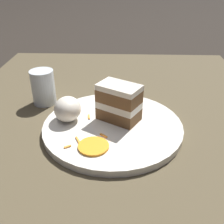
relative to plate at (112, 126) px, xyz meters
name	(u,v)px	position (x,y,z in m)	size (l,w,h in m)	color
ground_plane	(114,129)	(-0.06, 0.00, -0.05)	(6.00, 6.00, 0.00)	black
dining_table	(114,123)	(-0.06, 0.00, -0.03)	(1.00, 0.83, 0.04)	#4C422D
plate	(112,126)	(0.00, 0.00, 0.00)	(0.31, 0.31, 0.02)	silver
cake_slice	(119,103)	(-0.02, 0.01, 0.05)	(0.09, 0.11, 0.08)	brown
cream_dollop	(68,109)	(-0.01, -0.10, 0.04)	(0.07, 0.06, 0.05)	silver
orange_garnish	(94,146)	(0.09, -0.03, 0.01)	(0.06, 0.06, 0.00)	orange
carrot_shreds_scatter	(85,134)	(0.05, -0.05, 0.01)	(0.13, 0.08, 0.00)	orange
drinking_glass	(44,89)	(-0.12, -0.18, 0.03)	(0.06, 0.06, 0.09)	silver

